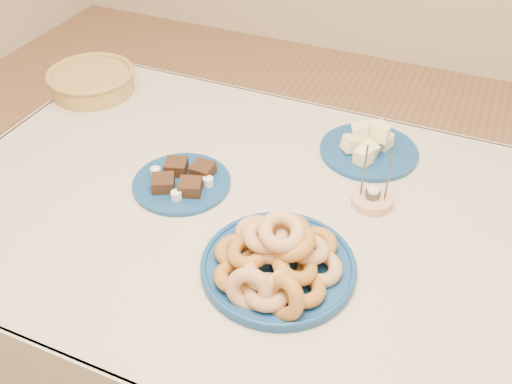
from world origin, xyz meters
TOP-DOWN VIEW (x-y plane):
  - ground at (0.00, 0.00)m, footprint 5.00×5.00m
  - dining_table at (0.00, 0.00)m, footprint 1.71×1.11m
  - donut_platter at (0.11, -0.18)m, footprint 0.36×0.36m
  - melon_plate at (0.18, 0.36)m, footprint 0.31×0.31m
  - brownie_plate at (-0.24, 0.01)m, footprint 0.33×0.33m
  - wicker_basket at (-0.76, 0.33)m, footprint 0.32×0.32m
  - candle_holder at (0.24, 0.14)m, footprint 0.11×0.11m

SIDE VIEW (x-z plane):
  - ground at x=0.00m, z-range 0.00..0.00m
  - dining_table at x=0.00m, z-range 0.27..1.02m
  - brownie_plate at x=-0.24m, z-range 0.74..0.79m
  - candle_holder at x=0.24m, z-range 0.68..0.85m
  - melon_plate at x=0.18m, z-range 0.73..0.82m
  - donut_platter at x=0.11m, z-range 0.71..0.87m
  - wicker_basket at x=-0.76m, z-range 0.75..0.83m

